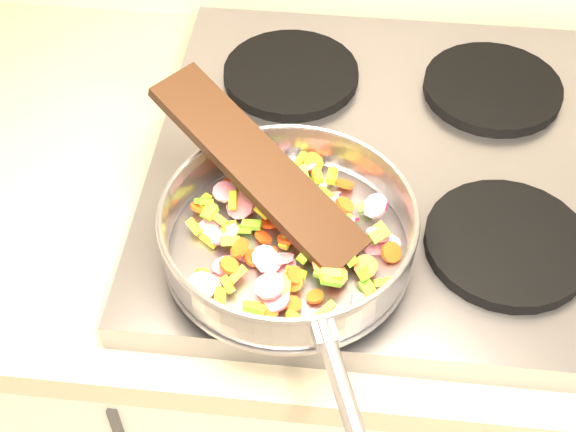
# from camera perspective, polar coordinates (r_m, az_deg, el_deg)

# --- Properties ---
(cooktop) EXTENTS (0.60, 0.60, 0.04)m
(cooktop) POSITION_cam_1_polar(r_m,az_deg,el_deg) (1.05, 6.99, 3.57)
(cooktop) COLOR #939399
(cooktop) RESTS_ON counter_top
(grate_fl) EXTENTS (0.19, 0.19, 0.02)m
(grate_fl) POSITION_cam_1_polar(r_m,az_deg,el_deg) (0.94, -1.60, -0.52)
(grate_fl) COLOR black
(grate_fl) RESTS_ON cooktop
(grate_fr) EXTENTS (0.19, 0.19, 0.02)m
(grate_fr) POSITION_cam_1_polar(r_m,az_deg,el_deg) (0.96, 15.31, -1.88)
(grate_fr) COLOR black
(grate_fr) RESTS_ON cooktop
(grate_bl) EXTENTS (0.19, 0.19, 0.02)m
(grate_bl) POSITION_cam_1_polar(r_m,az_deg,el_deg) (1.14, 0.21, 10.06)
(grate_bl) COLOR black
(grate_bl) RESTS_ON cooktop
(grate_br) EXTENTS (0.19, 0.19, 0.02)m
(grate_br) POSITION_cam_1_polar(r_m,az_deg,el_deg) (1.15, 14.34, 8.81)
(grate_br) COLOR black
(grate_br) RESTS_ON cooktop
(saute_pan) EXTENTS (0.33, 0.48, 0.06)m
(saute_pan) POSITION_cam_1_polar(r_m,az_deg,el_deg) (0.88, 0.03, -1.08)
(saute_pan) COLOR #9E9EA5
(saute_pan) RESTS_ON grate_fl
(vegetable_heap) EXTENTS (0.25, 0.27, 0.05)m
(vegetable_heap) POSITION_cam_1_polar(r_m,az_deg,el_deg) (0.89, -0.21, -1.29)
(vegetable_heap) COLOR #FF4914
(vegetable_heap) RESTS_ON saute_pan
(wooden_spatula) EXTENTS (0.27, 0.23, 0.10)m
(wooden_spatula) POSITION_cam_1_polar(r_m,az_deg,el_deg) (0.90, -2.17, 3.54)
(wooden_spatula) COLOR black
(wooden_spatula) RESTS_ON saute_pan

